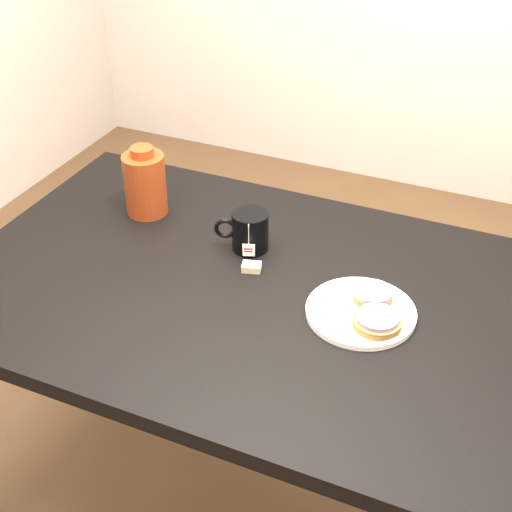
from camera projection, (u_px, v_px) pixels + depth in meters
name	position (u px, v px, depth m)	size (l,w,h in m)	color
ground_plane	(253.00, 491.00, 2.08)	(4.00, 4.00, 0.00)	brown
table	(252.00, 314.00, 1.70)	(1.40, 0.90, 0.75)	black
plate	(361.00, 311.00, 1.56)	(0.24, 0.24, 0.02)	white
bagel_back	(373.00, 295.00, 1.58)	(0.11, 0.11, 0.03)	brown
bagel_front	(377.00, 321.00, 1.51)	(0.11, 0.11, 0.03)	brown
mug	(249.00, 231.00, 1.75)	(0.14, 0.12, 0.10)	black
teabag_pouch	(252.00, 267.00, 1.70)	(0.04, 0.03, 0.02)	#C6B793
bagel_package	(145.00, 183.00, 1.87)	(0.14, 0.14, 0.19)	#5A1C0B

